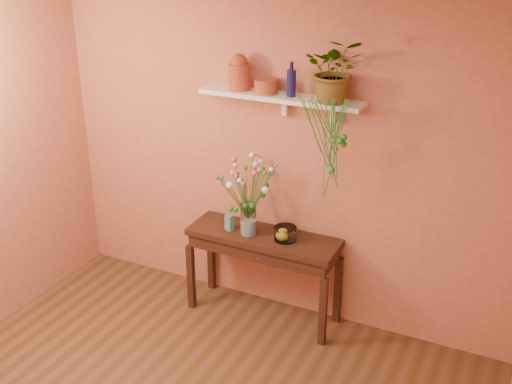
{
  "coord_description": "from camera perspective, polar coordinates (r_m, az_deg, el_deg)",
  "views": [
    {
      "loc": [
        1.94,
        -2.44,
        3.19
      ],
      "look_at": [
        0.0,
        1.55,
        1.25
      ],
      "focal_mm": 44.62,
      "sensor_mm": 36.0,
      "label": 1
    }
  ],
  "objects": [
    {
      "name": "spider_plant",
      "position": [
        4.64,
        7.14,
        10.77
      ],
      "size": [
        0.51,
        0.48,
        0.47
      ],
      "primitive_type": "imported",
      "rotation": [
        0.0,
        0.0,
        0.32
      ],
      "color": "#238021",
      "rests_on": "wall_shelf"
    },
    {
      "name": "wall_shelf",
      "position": [
        4.87,
        2.33,
        8.45
      ],
      "size": [
        1.3,
        0.24,
        0.19
      ],
      "color": "white",
      "rests_on": "room"
    },
    {
      "name": "glass_vase",
      "position": [
        5.2,
        -0.7,
        -2.65
      ],
      "size": [
        0.13,
        0.13,
        0.27
      ],
      "color": "white",
      "rests_on": "sideboard"
    },
    {
      "name": "carton",
      "position": [
        5.29,
        -2.4,
        -2.76
      ],
      "size": [
        0.08,
        0.07,
        0.13
      ],
      "primitive_type": "cube",
      "rotation": [
        0.0,
        0.0,
        -0.31
      ],
      "color": "#356781",
      "rests_on": "sideboard"
    },
    {
      "name": "plant_fronds",
      "position": [
        4.61,
        6.96,
        4.56
      ],
      "size": [
        0.36,
        0.35,
        0.81
      ],
      "color": "#238021",
      "rests_on": "wall_shelf"
    },
    {
      "name": "blue_bottle",
      "position": [
        4.8,
        3.18,
        9.78
      ],
      "size": [
        0.09,
        0.09,
        0.26
      ],
      "color": "#151345",
      "rests_on": "wall_shelf"
    },
    {
      "name": "bouquet",
      "position": [
        5.05,
        -0.58,
        0.94
      ],
      "size": [
        0.45,
        0.57,
        0.51
      ],
      "color": "#386B28",
      "rests_on": "glass_vase"
    },
    {
      "name": "room",
      "position": [
        3.61,
        -10.89,
        -7.42
      ],
      "size": [
        4.04,
        4.04,
        2.7
      ],
      "color": "brown",
      "rests_on": "ground"
    },
    {
      "name": "terracotta_pot",
      "position": [
        4.89,
        0.91,
        9.46
      ],
      "size": [
        0.23,
        0.23,
        0.11
      ],
      "primitive_type": "cylinder",
      "rotation": [
        0.0,
        0.0,
        -0.35
      ],
      "color": "#9C452E",
      "rests_on": "wall_shelf"
    },
    {
      "name": "lemon",
      "position": [
        5.14,
        2.42,
        -3.89
      ],
      "size": [
        0.08,
        0.08,
        0.08
      ],
      "primitive_type": "sphere",
      "color": "yellow",
      "rests_on": "glass_bowl"
    },
    {
      "name": "terracotta_jug",
      "position": [
        4.98,
        -1.52,
        10.65
      ],
      "size": [
        0.22,
        0.22,
        0.28
      ],
      "color": "#9C452E",
      "rests_on": "wall_shelf"
    },
    {
      "name": "glass_bowl",
      "position": [
        5.15,
        2.65,
        -3.78
      ],
      "size": [
        0.18,
        0.18,
        0.11
      ],
      "color": "white",
      "rests_on": "sideboard"
    },
    {
      "name": "sideboard",
      "position": [
        5.3,
        0.66,
        -4.89
      ],
      "size": [
        1.27,
        0.41,
        0.77
      ],
      "color": "#341C11",
      "rests_on": "ground"
    }
  ]
}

